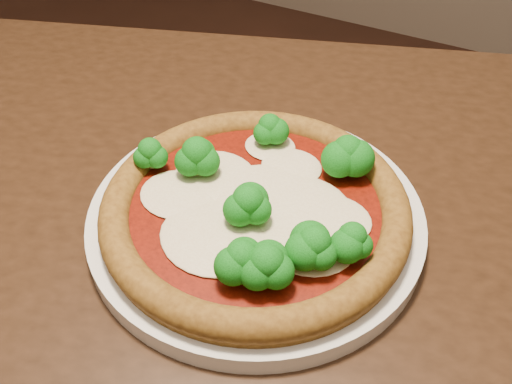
% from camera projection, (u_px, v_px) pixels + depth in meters
% --- Properties ---
extents(dining_table, '(1.25, 1.03, 0.75)m').
position_uv_depth(dining_table, '(199.00, 305.00, 0.58)').
color(dining_table, black).
rests_on(dining_table, floor).
extents(plate, '(0.29, 0.29, 0.02)m').
position_uv_depth(plate, '(256.00, 218.00, 0.50)').
color(plate, silver).
rests_on(plate, dining_table).
extents(pizza, '(0.26, 0.26, 0.06)m').
position_uv_depth(pizza, '(257.00, 207.00, 0.48)').
color(pizza, brown).
rests_on(pizza, plate).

